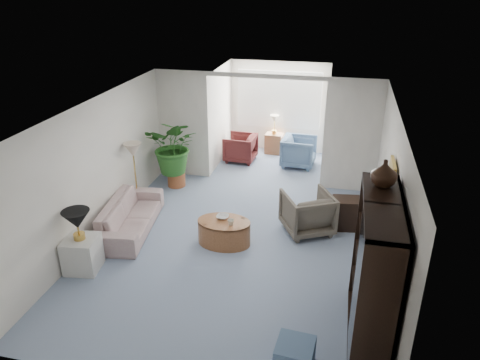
% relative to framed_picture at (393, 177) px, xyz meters
% --- Properties ---
extents(floor, '(6.00, 6.00, 0.00)m').
position_rel_framed_picture_xyz_m(floor, '(-2.46, 0.10, -1.70)').
color(floor, '#7A8CA2').
rests_on(floor, ground).
extents(sunroom_floor, '(2.60, 2.60, 0.00)m').
position_rel_framed_picture_xyz_m(sunroom_floor, '(-2.46, 4.20, -1.70)').
color(sunroom_floor, '#7A8CA2').
rests_on(sunroom_floor, ground).
extents(back_pier_left, '(1.20, 0.12, 2.50)m').
position_rel_framed_picture_xyz_m(back_pier_left, '(-4.36, 3.10, -0.45)').
color(back_pier_left, white).
rests_on(back_pier_left, ground).
extents(back_pier_right, '(1.20, 0.12, 2.50)m').
position_rel_framed_picture_xyz_m(back_pier_right, '(-0.56, 3.10, -0.45)').
color(back_pier_right, white).
rests_on(back_pier_right, ground).
extents(back_header, '(2.60, 0.12, 0.10)m').
position_rel_framed_picture_xyz_m(back_header, '(-2.46, 3.10, 0.75)').
color(back_header, white).
rests_on(back_header, back_pier_left).
extents(window_pane, '(2.20, 0.02, 1.50)m').
position_rel_framed_picture_xyz_m(window_pane, '(-2.46, 5.28, -0.30)').
color(window_pane, white).
extents(window_blinds, '(2.20, 0.02, 1.50)m').
position_rel_framed_picture_xyz_m(window_blinds, '(-2.46, 5.25, -0.30)').
color(window_blinds, white).
extents(framed_picture, '(0.04, 0.50, 0.40)m').
position_rel_framed_picture_xyz_m(framed_picture, '(0.00, 0.00, 0.00)').
color(framed_picture, beige).
extents(sofa, '(1.05, 2.10, 0.59)m').
position_rel_framed_picture_xyz_m(sofa, '(-4.50, 0.40, -1.41)').
color(sofa, '#B7AA9A').
rests_on(sofa, ground).
extents(end_table, '(0.59, 0.59, 0.57)m').
position_rel_framed_picture_xyz_m(end_table, '(-4.70, -0.95, -1.41)').
color(end_table, silver).
rests_on(end_table, ground).
extents(table_lamp, '(0.44, 0.44, 0.30)m').
position_rel_framed_picture_xyz_m(table_lamp, '(-4.70, -0.95, -0.78)').
color(table_lamp, black).
rests_on(table_lamp, end_table).
extents(floor_lamp, '(0.36, 0.36, 0.28)m').
position_rel_framed_picture_xyz_m(floor_lamp, '(-4.77, 1.31, -0.45)').
color(floor_lamp, beige).
rests_on(floor_lamp, ground).
extents(coffee_table, '(0.99, 0.99, 0.45)m').
position_rel_framed_picture_xyz_m(coffee_table, '(-2.66, 0.32, -1.47)').
color(coffee_table, '#965A36').
rests_on(coffee_table, ground).
extents(coffee_bowl, '(0.23, 0.23, 0.05)m').
position_rel_framed_picture_xyz_m(coffee_bowl, '(-2.71, 0.42, -1.22)').
color(coffee_bowl, beige).
rests_on(coffee_bowl, coffee_table).
extents(coffee_cup, '(0.11, 0.11, 0.10)m').
position_rel_framed_picture_xyz_m(coffee_cup, '(-2.51, 0.22, -1.20)').
color(coffee_cup, beige).
rests_on(coffee_cup, coffee_table).
extents(wingback_chair, '(1.14, 1.15, 0.78)m').
position_rel_framed_picture_xyz_m(wingback_chair, '(-1.27, 1.09, -1.31)').
color(wingback_chair, '#585346').
rests_on(wingback_chair, ground).
extents(side_table_dark, '(0.55, 0.47, 0.60)m').
position_rel_framed_picture_xyz_m(side_table_dark, '(-0.57, 1.39, -1.40)').
color(side_table_dark, black).
rests_on(side_table_dark, ground).
extents(entertainment_cabinet, '(0.48, 1.79, 1.99)m').
position_rel_framed_picture_xyz_m(entertainment_cabinet, '(-0.23, -1.48, -0.71)').
color(entertainment_cabinet, black).
rests_on(entertainment_cabinet, ground).
extents(cabinet_urn, '(0.33, 0.33, 0.34)m').
position_rel_framed_picture_xyz_m(cabinet_urn, '(-0.23, -0.98, 0.46)').
color(cabinet_urn, black).
rests_on(cabinet_urn, entertainment_cabinet).
extents(ottoman, '(0.49, 0.49, 0.36)m').
position_rel_framed_picture_xyz_m(ottoman, '(-1.10, -2.23, -1.52)').
color(ottoman, slate).
rests_on(ottoman, ground).
extents(plant_pot, '(0.40, 0.40, 0.32)m').
position_rel_framed_picture_xyz_m(plant_pot, '(-4.35, 2.45, -1.54)').
color(plant_pot, '#964F2B').
rests_on(plant_pot, ground).
extents(house_plant, '(1.16, 1.00, 1.29)m').
position_rel_framed_picture_xyz_m(house_plant, '(-4.35, 2.45, -0.74)').
color(house_plant, '#296322').
rests_on(house_plant, plant_pot).
extents(sunroom_chair_blue, '(0.87, 0.84, 0.75)m').
position_rel_framed_picture_xyz_m(sunroom_chair_blue, '(-1.77, 4.27, -1.33)').
color(sunroom_chair_blue, slate).
rests_on(sunroom_chair_blue, ground).
extents(sunroom_chair_maroon, '(0.81, 0.79, 0.70)m').
position_rel_framed_picture_xyz_m(sunroom_chair_maroon, '(-3.27, 4.27, -1.35)').
color(sunroom_chair_maroon, '#54201C').
rests_on(sunroom_chair_maroon, ground).
extents(sunroom_table, '(0.46, 0.37, 0.54)m').
position_rel_framed_picture_xyz_m(sunroom_table, '(-2.52, 5.02, -1.43)').
color(sunroom_table, '#965A36').
rests_on(sunroom_table, ground).
extents(shelf_clutter, '(0.30, 1.18, 1.06)m').
position_rel_framed_picture_xyz_m(shelf_clutter, '(-0.28, -1.56, -0.61)').
color(shelf_clutter, '#2D2C29').
rests_on(shelf_clutter, entertainment_cabinet).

